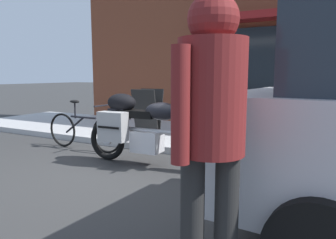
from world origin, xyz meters
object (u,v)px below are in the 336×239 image
object	(u,v)px
touring_motorcycle	(141,126)
pedestrian_walking	(211,117)
parked_bicycle	(83,130)
sandwich_board_sign	(148,112)

from	to	relation	value
touring_motorcycle	pedestrian_walking	size ratio (longest dim) A/B	1.24
touring_motorcycle	pedestrian_walking	bearing A→B (deg)	-49.51
parked_bicycle	pedestrian_walking	distance (m)	4.40
touring_motorcycle	parked_bicycle	xyz separation A→B (m)	(-1.50, 0.36, -0.25)
parked_bicycle	pedestrian_walking	xyz separation A→B (m)	(3.44, -2.63, 0.78)
pedestrian_walking	sandwich_board_sign	bearing A→B (deg)	126.07
sandwich_board_sign	touring_motorcycle	bearing A→B (deg)	-61.06
parked_bicycle	sandwich_board_sign	bearing A→B (deg)	64.68
pedestrian_walking	sandwich_board_sign	distance (m)	4.85
touring_motorcycle	pedestrian_walking	xyz separation A→B (m)	(1.94, -2.27, 0.53)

